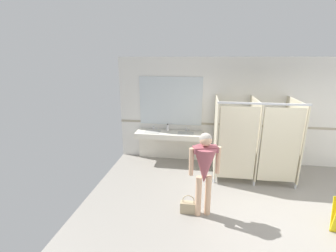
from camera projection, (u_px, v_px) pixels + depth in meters
ground_plane at (278, 221)px, 4.21m from camera, size 7.46×5.45×0.10m
wall_back at (257, 112)px, 6.16m from camera, size 7.46×0.12×2.82m
wall_back_tile_band at (256, 126)px, 6.20m from camera, size 7.46×0.01×0.06m
vanity_counter at (169, 139)px, 6.46m from camera, size 1.81×0.54×0.96m
mirror_panel at (171, 101)px, 6.35m from camera, size 1.71×0.02×1.31m
bathroom_stalls at (254, 138)px, 5.43m from camera, size 1.83×1.33×1.91m
person_standing at (205, 165)px, 4.05m from camera, size 0.54×0.50×1.58m
handbag at (188, 207)px, 4.34m from camera, size 0.30×0.12×0.37m
soap_dispenser at (168, 128)px, 6.45m from camera, size 0.07×0.07×0.19m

